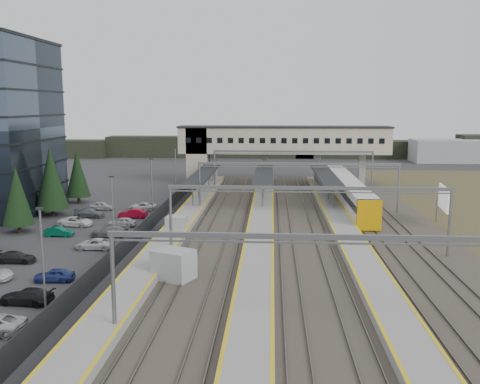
# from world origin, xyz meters

# --- Properties ---
(ground) EXTENTS (220.00, 220.00, 0.00)m
(ground) POSITION_xyz_m (0.00, 0.00, 0.00)
(ground) COLOR #2B2B2D
(ground) RESTS_ON ground
(conifer_row) EXTENTS (4.42, 49.82, 9.50)m
(conifer_row) POSITION_xyz_m (-22.00, -3.86, 4.84)
(conifer_row) COLOR black
(conifer_row) RESTS_ON ground
(car_park) EXTENTS (10.60, 44.62, 1.28)m
(car_park) POSITION_xyz_m (-13.31, -7.07, 0.61)
(car_park) COLOR silver
(car_park) RESTS_ON ground
(lampposts) EXTENTS (0.50, 53.25, 8.07)m
(lampposts) POSITION_xyz_m (-8.00, 1.25, 4.34)
(lampposts) COLOR slate
(lampposts) RESTS_ON ground
(fence) EXTENTS (0.08, 90.00, 2.00)m
(fence) POSITION_xyz_m (-6.50, 5.00, 1.00)
(fence) COLOR #26282B
(fence) RESTS_ON ground
(relay_cabin_near) EXTENTS (4.05, 3.61, 2.78)m
(relay_cabin_near) POSITION_xyz_m (-0.15, -16.58, 1.39)
(relay_cabin_near) COLOR #94989A
(relay_cabin_near) RESTS_ON ground
(relay_cabin_far) EXTENTS (2.49, 2.14, 2.13)m
(relay_cabin_far) POSITION_xyz_m (-3.01, 0.71, 1.06)
(relay_cabin_far) COLOR #94989A
(relay_cabin_far) RESTS_ON ground
(rail_corridor) EXTENTS (34.00, 90.00, 0.92)m
(rail_corridor) POSITION_xyz_m (9.34, 5.00, 0.29)
(rail_corridor) COLOR #332C27
(rail_corridor) RESTS_ON ground
(canopies) EXTENTS (23.10, 30.00, 3.28)m
(canopies) POSITION_xyz_m (7.00, 27.00, 3.92)
(canopies) COLOR black
(canopies) RESTS_ON ground
(footbridge) EXTENTS (40.40, 6.40, 11.20)m
(footbridge) POSITION_xyz_m (7.70, 42.00, 7.93)
(footbridge) COLOR #A89C87
(footbridge) RESTS_ON ground
(gantries) EXTENTS (28.40, 62.28, 7.17)m
(gantries) POSITION_xyz_m (12.00, 3.00, 6.00)
(gantries) COLOR slate
(gantries) RESTS_ON ground
(train) EXTENTS (2.93, 40.71, 3.69)m
(train) POSITION_xyz_m (20.00, 22.34, 2.10)
(train) COLOR silver
(train) RESTS_ON ground
(billboard) EXTENTS (0.83, 6.03, 5.15)m
(billboard) POSITION_xyz_m (29.90, 6.47, 3.46)
(billboard) COLOR slate
(billboard) RESTS_ON ground
(treeline_far) EXTENTS (170.00, 19.00, 7.00)m
(treeline_far) POSITION_xyz_m (23.81, 92.28, 2.95)
(treeline_far) COLOR black
(treeline_far) RESTS_ON ground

